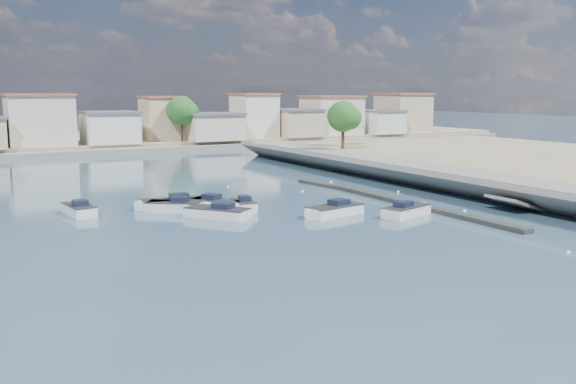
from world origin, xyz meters
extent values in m
plane|color=#344F69|center=(0.00, 40.00, 0.00)|extent=(400.00, 400.00, 0.00)
cube|color=slate|center=(18.50, 13.00, 0.90)|extent=(5.00, 90.00, 1.80)
cube|color=slate|center=(14.15, 13.00, 0.90)|extent=(4.17, 90.00, 2.86)
cube|color=slate|center=(14.00, 4.00, 0.40)|extent=(5.31, 3.50, 1.94)
cube|color=black|center=(7.00, 10.00, 0.17)|extent=(1.00, 26.00, 0.35)
cube|color=black|center=(6.50, 24.00, 0.15)|extent=(2.00, 8.05, 0.30)
cube|color=gray|center=(0.00, 92.00, 0.70)|extent=(160.00, 40.00, 1.40)
cube|color=slate|center=(0.00, 71.00, 0.40)|extent=(160.00, 2.50, 0.80)
cube|color=beige|center=(-15.00, 77.00, 5.40)|extent=(10.00, 9.00, 8.00)
cube|color=#99513D|center=(-15.00, 77.00, 9.58)|extent=(10.60, 9.54, 0.35)
cube|color=silver|center=(-4.00, 76.00, 3.90)|extent=(8.50, 8.50, 5.00)
cube|color=#595960|center=(-4.00, 76.00, 6.58)|extent=(9.01, 9.01, 0.35)
cube|color=#C6AE88|center=(6.00, 79.00, 5.15)|extent=(6.50, 7.50, 7.50)
cube|color=#99513D|center=(6.00, 79.00, 9.08)|extent=(6.89, 7.95, 0.35)
cube|color=beige|center=(14.00, 75.00, 3.65)|extent=(9.50, 9.00, 4.50)
cube|color=#595960|center=(14.00, 75.00, 6.08)|extent=(10.07, 9.54, 0.35)
cube|color=silver|center=(24.00, 78.00, 5.40)|extent=(7.00, 8.00, 8.00)
cube|color=#99513D|center=(24.00, 78.00, 9.58)|extent=(7.42, 8.48, 0.35)
cube|color=#C6AE88|center=(32.00, 76.00, 3.90)|extent=(8.00, 9.00, 5.00)
cube|color=#595960|center=(32.00, 76.00, 6.58)|extent=(8.48, 9.54, 0.35)
cube|color=beige|center=(41.00, 77.00, 5.15)|extent=(10.50, 8.50, 7.50)
cube|color=#99513D|center=(41.00, 77.00, 9.08)|extent=(11.13, 9.01, 0.35)
cube|color=silver|center=(52.00, 75.00, 3.65)|extent=(7.50, 7.50, 4.50)
cube|color=#595960|center=(52.00, 75.00, 6.08)|extent=(7.95, 7.95, 0.35)
cube|color=#C6AE88|center=(60.00, 78.00, 5.40)|extent=(9.00, 9.50, 8.00)
cube|color=#99513D|center=(60.00, 78.00, 9.58)|extent=(9.54, 10.07, 0.35)
cylinder|color=#38281E|center=(-12.00, 78.00, 2.86)|extent=(0.44, 0.44, 2.93)
sphere|color=#1E4A18|center=(-12.00, 78.00, 5.75)|extent=(4.16, 4.16, 4.16)
sphere|color=#1E4A18|center=(-11.22, 77.48, 5.56)|extent=(3.12, 3.12, 3.12)
sphere|color=#1E4A18|center=(-12.65, 78.39, 5.88)|extent=(2.86, 2.86, 2.86)
cylinder|color=#38281E|center=(8.00, 74.00, 3.20)|extent=(0.44, 0.44, 3.60)
sphere|color=#1E4A18|center=(8.00, 74.00, 6.76)|extent=(5.12, 5.12, 5.12)
sphere|color=#1E4A18|center=(8.96, 73.36, 6.52)|extent=(3.84, 3.84, 3.84)
sphere|color=#1E4A18|center=(7.20, 74.48, 6.92)|extent=(3.52, 3.52, 3.52)
cylinder|color=#38281E|center=(24.00, 77.00, 2.97)|extent=(0.44, 0.44, 3.15)
sphere|color=#1E4A18|center=(24.00, 77.00, 6.09)|extent=(4.48, 4.48, 4.48)
sphere|color=#1E4A18|center=(24.84, 76.44, 5.88)|extent=(3.36, 3.36, 3.36)
sphere|color=#1E4A18|center=(23.30, 77.42, 6.23)|extent=(3.08, 3.08, 3.08)
cylinder|color=#38281E|center=(40.00, 76.00, 2.75)|extent=(0.44, 0.44, 2.70)
sphere|color=#1E4A18|center=(40.00, 76.00, 5.42)|extent=(3.84, 3.84, 3.84)
sphere|color=#1E4A18|center=(40.72, 75.52, 5.24)|extent=(2.88, 2.88, 2.88)
sphere|color=#1E4A18|center=(39.40, 76.36, 5.54)|extent=(2.64, 2.64, 2.64)
cylinder|color=#38281E|center=(22.00, 44.00, 3.38)|extent=(0.44, 0.44, 3.15)
sphere|color=#1E4A18|center=(22.00, 44.00, 6.49)|extent=(4.48, 4.48, 4.48)
sphere|color=#1E4A18|center=(22.84, 43.44, 6.28)|extent=(3.36, 3.36, 3.36)
sphere|color=#1E4A18|center=(21.30, 44.42, 6.63)|extent=(3.08, 3.08, 3.08)
cylinder|color=#38281E|center=(26.00, 50.00, 3.26)|extent=(0.44, 0.44, 2.93)
sphere|color=#1E4A18|center=(26.00, 50.00, 6.15)|extent=(4.16, 4.16, 4.16)
sphere|color=#1E4A18|center=(26.78, 49.48, 5.96)|extent=(3.12, 3.12, 3.12)
sphere|color=#1E4A18|center=(25.35, 50.39, 6.29)|extent=(2.86, 2.86, 2.86)
cube|color=white|center=(-10.24, 13.21, 0.30)|extent=(4.82, 5.35, 1.00)
cube|color=white|center=(-11.63, 14.97, 0.30)|extent=(1.60, 1.60, 1.00)
cube|color=#262628|center=(-10.24, 13.21, 0.80)|extent=(4.85, 5.38, 0.08)
cube|color=#161E31|center=(-9.92, 12.80, 1.04)|extent=(1.96, 2.01, 0.48)
cube|color=white|center=(-6.93, 15.43, 0.30)|extent=(2.02, 3.81, 1.00)
cube|color=white|center=(-6.68, 16.95, 0.30)|extent=(1.45, 1.45, 1.00)
cube|color=#262628|center=(-6.93, 15.43, 0.80)|extent=(2.05, 3.82, 0.08)
cube|color=#161E31|center=(-6.98, 15.07, 1.04)|extent=(1.07, 1.22, 0.48)
cube|color=white|center=(-12.02, 19.03, 0.30)|extent=(5.55, 2.66, 1.00)
cube|color=white|center=(-14.31, 19.31, 0.30)|extent=(2.02, 2.02, 1.00)
cube|color=#262628|center=(-12.02, 19.03, 0.80)|extent=(5.56, 2.70, 0.08)
cube|color=#161E31|center=(-11.49, 18.97, 1.04)|extent=(1.74, 1.44, 0.48)
cube|color=white|center=(-1.38, 9.63, 0.30)|extent=(5.26, 3.02, 1.00)
cube|color=white|center=(-3.44, 9.18, 0.30)|extent=(1.98, 1.98, 1.00)
cube|color=#262628|center=(-1.38, 9.63, 0.80)|extent=(5.27, 3.06, 0.08)
cube|color=#161E31|center=(-0.89, 9.73, 1.04)|extent=(1.71, 1.54, 0.48)
cube|color=white|center=(-19.77, 19.96, 0.30)|extent=(2.17, 4.51, 1.00)
cube|color=white|center=(-19.97, 21.82, 0.30)|extent=(1.71, 1.71, 1.00)
cube|color=#262628|center=(-19.77, 19.96, 0.80)|extent=(2.21, 4.52, 0.08)
cube|color=#161E31|center=(-19.72, 19.53, 1.04)|extent=(1.20, 1.41, 0.48)
cube|color=white|center=(-12.33, 17.69, 0.30)|extent=(4.78, 4.08, 1.00)
cube|color=white|center=(-13.93, 18.79, 0.30)|extent=(1.50, 1.50, 1.00)
cube|color=#262628|center=(-12.33, 17.69, 0.80)|extent=(4.80, 4.11, 0.08)
cube|color=#161E31|center=(-11.95, 17.43, 1.04)|extent=(1.77, 1.70, 0.48)
cube|color=white|center=(-8.85, 16.94, 0.30)|extent=(3.75, 5.10, 1.00)
cube|color=white|center=(-7.93, 15.08, 0.30)|extent=(1.62, 1.62, 1.00)
cube|color=#262628|center=(-8.85, 16.94, 0.80)|extent=(3.78, 5.11, 0.08)
cube|color=#161E31|center=(-9.06, 17.36, 1.04)|extent=(1.64, 1.79, 0.48)
cube|color=white|center=(3.65, 6.61, 0.30)|extent=(4.98, 3.16, 1.00)
cube|color=white|center=(5.55, 7.22, 0.30)|extent=(1.73, 1.73, 1.00)
cube|color=#262628|center=(3.65, 6.61, 0.80)|extent=(4.99, 3.19, 0.08)
cube|color=#161E31|center=(3.21, 6.47, 1.04)|extent=(1.67, 1.50, 0.48)
sphere|color=white|center=(9.08, 5.61, 0.05)|extent=(0.31, 0.31, 0.31)
sphere|color=white|center=(10.69, 16.62, 0.05)|extent=(0.31, 0.31, 0.31)
sphere|color=white|center=(4.76, -8.00, 0.05)|extent=(0.31, 0.31, 0.31)
sphere|color=white|center=(2.41, 21.61, 0.05)|extent=(0.31, 0.31, 0.31)
sphere|color=white|center=(-3.01, 27.97, 0.05)|extent=(0.31, 0.31, 0.31)
sphere|color=white|center=(8.70, 26.14, 0.05)|extent=(0.31, 0.31, 0.31)
camera|label=1|loc=(-29.43, -34.00, 10.08)|focal=40.00mm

